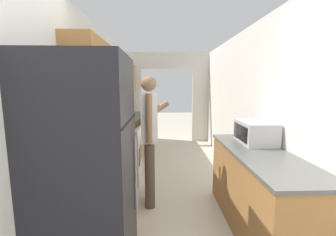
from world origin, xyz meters
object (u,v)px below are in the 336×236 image
refrigerator (87,170)px  range_oven (122,153)px  person (149,137)px  microwave (256,132)px

refrigerator → range_oven: 2.00m
range_oven → person: size_ratio=0.60×
person → refrigerator: bearing=154.9°
person → microwave: 1.34m
range_oven → person: (0.51, -0.85, 0.48)m
refrigerator → person: (0.46, 1.09, 0.01)m
refrigerator → microwave: 1.99m
microwave → person: bearing=171.0°
refrigerator → person: refrigerator is taller
microwave → refrigerator: bearing=-153.6°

